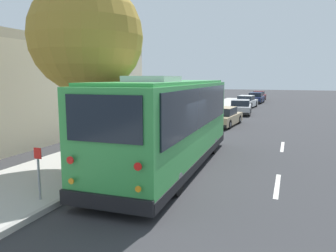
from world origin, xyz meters
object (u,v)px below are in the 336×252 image
parked_sedan_maroon (259,96)px  parked_sedan_tan (223,117)px  street_tree (88,30)px  fire_hydrant (177,125)px  parked_sedan_navy (256,98)px  shuttle_bus (170,120)px  sign_post_far (87,155)px  parked_sedan_silver (240,108)px  sign_post_near (39,173)px  parked_sedan_white (246,102)px

parked_sedan_maroon → parked_sedan_tan: bearing=-178.8°
parked_sedan_maroon → street_tree: size_ratio=0.63×
street_tree → fire_hydrant: bearing=-4.4°
parked_sedan_tan → parked_sedan_maroon: parked_sedan_maroon is taller
street_tree → parked_sedan_maroon: bearing=-3.4°
parked_sedan_navy → street_tree: (-33.16, 2.42, 4.21)m
shuttle_bus → parked_sedan_tan: size_ratio=2.10×
street_tree → sign_post_far: street_tree is taller
parked_sedan_silver → parked_sedan_tan: bearing=174.3°
shuttle_bus → parked_sedan_tan: shuttle_bus is taller
parked_sedan_tan → parked_sedan_maroon: (26.50, 0.04, 0.02)m
parked_sedan_silver → sign_post_far: (-20.82, 1.78, 0.23)m
parked_sedan_silver → street_tree: street_tree is taller
street_tree → sign_post_near: 5.28m
shuttle_bus → parked_sedan_white: (25.12, 0.47, -1.14)m
sign_post_near → parked_sedan_silver: bearing=-4.4°
parked_sedan_tan → sign_post_far: sign_post_far is taller
parked_sedan_white → sign_post_near: size_ratio=3.36×
sign_post_near → shuttle_bus: bearing=-23.3°
parked_sedan_maroon → shuttle_bus: bearing=-178.5°
shuttle_bus → parked_sedan_silver: size_ratio=2.14×
sign_post_far → parked_sedan_silver: bearing=-4.9°
parked_sedan_white → fire_hydrant: bearing=-179.7°
sign_post_near → sign_post_far: size_ratio=1.04×
sign_post_near → sign_post_far: bearing=0.0°
shuttle_bus → street_tree: 4.15m
parked_sedan_silver → parked_sedan_maroon: bearing=-4.5°
parked_sedan_maroon → sign_post_near: 42.10m
street_tree → sign_post_far: bearing=-152.2°
street_tree → parked_sedan_white: bearing=-4.6°
parked_sedan_silver → sign_post_near: (-22.95, 1.78, 0.25)m
parked_sedan_maroon → street_tree: 38.97m
parked_sedan_tan → parked_sedan_silver: parked_sedan_silver is taller
parked_sedan_white → parked_sedan_silver: bearing=-172.1°
parked_sedan_maroon → sign_post_far: 39.96m
shuttle_bus → parked_sedan_navy: bearing=-1.6°
parked_sedan_white → parked_sedan_maroon: size_ratio=1.04×
parked_sedan_maroon → fire_hydrant: 31.13m
parked_sedan_silver → parked_sedan_maroon: size_ratio=1.02×
street_tree → sign_post_far: 4.26m
shuttle_bus → sign_post_near: bearing=154.9°
parked_sedan_navy → parked_sedan_white: bearing=179.9°
parked_sedan_white → street_tree: bearing=-179.7°
parked_sedan_silver → shuttle_bus: bearing=175.5°
parked_sedan_silver → fire_hydrant: (-11.97, 1.85, -0.04)m
parked_sedan_navy → street_tree: street_tree is taller
street_tree → shuttle_bus: bearing=-67.8°
fire_hydrant → parked_sedan_white: bearing=-4.7°
parked_sedan_white → street_tree: 26.59m
shuttle_bus → parked_sedan_silver: (18.51, 0.13, -1.15)m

